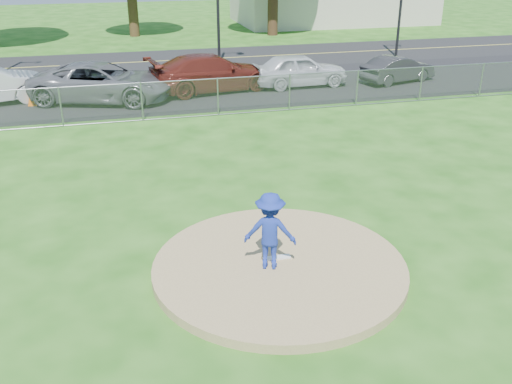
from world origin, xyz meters
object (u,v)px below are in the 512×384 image
traffic_cone (32,96)px  parked_car_pearl (299,70)px  pitcher (270,231)px  parked_car_gray (101,82)px  parked_car_darkred (211,73)px  parked_car_charcoal (398,69)px

traffic_cone → parked_car_pearl: parked_car_pearl is taller
pitcher → traffic_cone: (-6.19, 15.55, -0.64)m
parked_car_gray → parked_car_darkred: parked_car_darkred is taller
parked_car_charcoal → pitcher: bearing=128.3°
pitcher → parked_car_gray: 15.84m
parked_car_gray → parked_car_charcoal: parked_car_gray is taller
traffic_cone → parked_car_gray: size_ratio=0.13×
traffic_cone → parked_car_charcoal: bearing=0.4°
traffic_cone → parked_car_charcoal: (17.19, 0.12, 0.25)m
traffic_cone → pitcher: bearing=-68.3°
pitcher → parked_car_darkred: bearing=-75.6°
pitcher → parked_car_charcoal: pitcher is taller
parked_car_pearl → parked_car_gray: bearing=91.1°
parked_car_gray → parked_car_charcoal: (14.24, 0.17, -0.20)m
pitcher → traffic_cone: size_ratio=2.16×
pitcher → parked_car_charcoal: bearing=-104.6°
parked_car_charcoal → parked_car_darkred: bearing=70.5°
traffic_cone → parked_car_gray: bearing=-1.1°
pitcher → parked_car_charcoal: 19.15m
pitcher → parked_car_darkred: pitcher is taller
parked_car_gray → parked_car_pearl: size_ratio=1.31×
pitcher → traffic_cone: pitcher is taller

